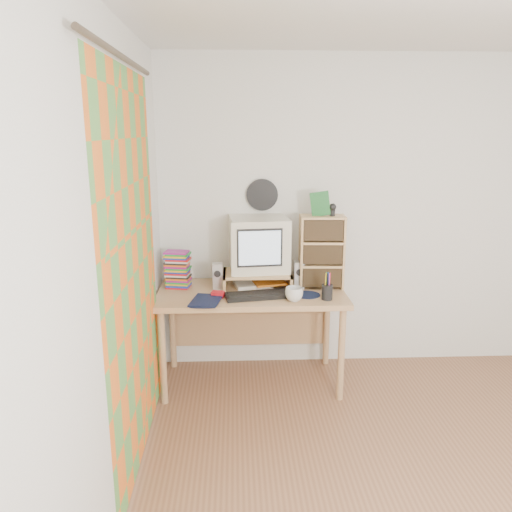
{
  "coord_description": "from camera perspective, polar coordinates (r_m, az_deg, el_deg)",
  "views": [
    {
      "loc": [
        -1.15,
        -2.19,
        1.93
      ],
      "look_at": [
        -1.0,
        1.33,
        1.03
      ],
      "focal_mm": 35.0,
      "sensor_mm": 36.0,
      "label": 1
    }
  ],
  "objects": [
    {
      "name": "keyboard",
      "position": [
        3.62,
        0.31,
        -4.51
      ],
      "size": [
        0.5,
        0.24,
        0.03
      ],
      "primitive_type": "cube",
      "rotation": [
        0.0,
        0.0,
        0.17
      ],
      "color": "black",
      "rests_on": "desk"
    },
    {
      "name": "desk",
      "position": [
        3.86,
        -0.59,
        -5.63
      ],
      "size": [
        1.4,
        0.7,
        0.75
      ],
      "color": "tan",
      "rests_on": "floor"
    },
    {
      "name": "floor",
      "position": [
        3.13,
        21.71,
        -24.89
      ],
      "size": [
        3.5,
        3.5,
        0.0
      ],
      "primitive_type": "plane",
      "color": "#916444",
      "rests_on": "ground"
    },
    {
      "name": "speaker_right",
      "position": [
        3.82,
        4.91,
        -2.15
      ],
      "size": [
        0.08,
        0.08,
        0.21
      ],
      "primitive_type": "cube",
      "rotation": [
        0.0,
        0.0,
        0.01
      ],
      "color": "#B2B3B7",
      "rests_on": "desk"
    },
    {
      "name": "red_box",
      "position": [
        3.63,
        -4.38,
        -4.39
      ],
      "size": [
        0.1,
        0.07,
        0.04
      ],
      "primitive_type": "cube",
      "rotation": [
        0.0,
        0.0,
        -0.23
      ],
      "color": "red",
      "rests_on": "desk"
    },
    {
      "name": "monitor_riser",
      "position": [
        3.83,
        0.14,
        -2.21
      ],
      "size": [
        0.52,
        0.3,
        0.12
      ],
      "color": "tan",
      "rests_on": "desk"
    },
    {
      "name": "cd_rack",
      "position": [
        3.81,
        7.53,
        0.47
      ],
      "size": [
        0.34,
        0.2,
        0.56
      ],
      "primitive_type": "cube",
      "rotation": [
        0.0,
        0.0,
        -0.06
      ],
      "color": "tan",
      "rests_on": "desk"
    },
    {
      "name": "speaker_left",
      "position": [
        3.79,
        -4.42,
        -2.31
      ],
      "size": [
        0.08,
        0.08,
        0.2
      ],
      "primitive_type": "cube",
      "rotation": [
        0.0,
        0.0,
        0.04
      ],
      "color": "#B2B3B7",
      "rests_on": "desk"
    },
    {
      "name": "dvd_stack",
      "position": [
        3.86,
        -8.89,
        -1.82
      ],
      "size": [
        0.19,
        0.15,
        0.25
      ],
      "primitive_type": null,
      "rotation": [
        0.0,
        0.0,
        -0.17
      ],
      "color": "brown",
      "rests_on": "desk"
    },
    {
      "name": "game_box",
      "position": [
        3.74,
        7.34,
        5.94
      ],
      "size": [
        0.14,
        0.04,
        0.18
      ],
      "primitive_type": "cube",
      "rotation": [
        0.0,
        0.0,
        -0.08
      ],
      "color": "#1C6329",
      "rests_on": "cd_rack"
    },
    {
      "name": "wall_disc",
      "position": [
        3.96,
        0.71,
        7.0
      ],
      "size": [
        0.25,
        0.02,
        0.25
      ],
      "primitive_type": "cylinder",
      "rotation": [
        1.57,
        0.0,
        0.0
      ],
      "color": "black",
      "rests_on": "back_wall"
    },
    {
      "name": "mug",
      "position": [
        3.54,
        4.38,
        -4.37
      ],
      "size": [
        0.16,
        0.16,
        0.1
      ],
      "primitive_type": "imported",
      "rotation": [
        0.0,
        0.0,
        0.33
      ],
      "color": "silver",
      "rests_on": "desk"
    },
    {
      "name": "mousepad",
      "position": [
        3.69,
        5.86,
        -4.43
      ],
      "size": [
        0.21,
        0.21,
        0.0
      ],
      "primitive_type": "cylinder",
      "rotation": [
        0.0,
        0.0,
        -0.07
      ],
      "color": "black",
      "rests_on": "desk"
    },
    {
      "name": "curtain",
      "position": [
        2.84,
        -13.83,
        -2.09
      ],
      "size": [
        0.0,
        2.2,
        2.2
      ],
      "primitive_type": "plane",
      "rotation": [
        1.57,
        0.0,
        1.57
      ],
      "color": "orange",
      "rests_on": "left_wall"
    },
    {
      "name": "diary",
      "position": [
        3.55,
        -7.27,
        -4.84
      ],
      "size": [
        0.27,
        0.22,
        0.05
      ],
      "primitive_type": "imported",
      "rotation": [
        0.0,
        0.0,
        -0.19
      ],
      "color": "#0E1533",
      "rests_on": "desk"
    },
    {
      "name": "left_wall",
      "position": [
        2.37,
        -17.14,
        -3.02
      ],
      "size": [
        0.0,
        3.5,
        3.5
      ],
      "primitive_type": "plane",
      "rotation": [
        1.57,
        0.0,
        1.57
      ],
      "color": "white",
      "rests_on": "floor"
    },
    {
      "name": "webcam",
      "position": [
        3.75,
        8.74,
        5.26
      ],
      "size": [
        0.06,
        0.06,
        0.09
      ],
      "primitive_type": null,
      "rotation": [
        0.0,
        0.0,
        -0.01
      ],
      "color": "black",
      "rests_on": "cd_rack"
    },
    {
      "name": "pen_cup",
      "position": [
        3.59,
        8.15,
        -3.78
      ],
      "size": [
        0.09,
        0.09,
        0.15
      ],
      "primitive_type": null,
      "rotation": [
        0.0,
        0.0,
        0.15
      ],
      "color": "black",
      "rests_on": "desk"
    },
    {
      "name": "crt_monitor",
      "position": [
        3.82,
        0.31,
        1.33
      ],
      "size": [
        0.47,
        0.47,
        0.41
      ],
      "primitive_type": "cube",
      "rotation": [
        0.0,
        0.0,
        0.1
      ],
      "color": "beige",
      "rests_on": "monitor_riser"
    },
    {
      "name": "papers",
      "position": [
        3.87,
        0.36,
        -3.19
      ],
      "size": [
        0.31,
        0.26,
        0.04
      ],
      "primitive_type": null,
      "rotation": [
        0.0,
        0.0,
        0.22
      ],
      "color": "white",
      "rests_on": "desk"
    },
    {
      "name": "back_wall",
      "position": [
        4.16,
        13.63,
        4.45
      ],
      "size": [
        3.5,
        0.0,
        3.5
      ],
      "primitive_type": "plane",
      "rotation": [
        1.57,
        0.0,
        0.0
      ],
      "color": "white",
      "rests_on": "floor"
    }
  ]
}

